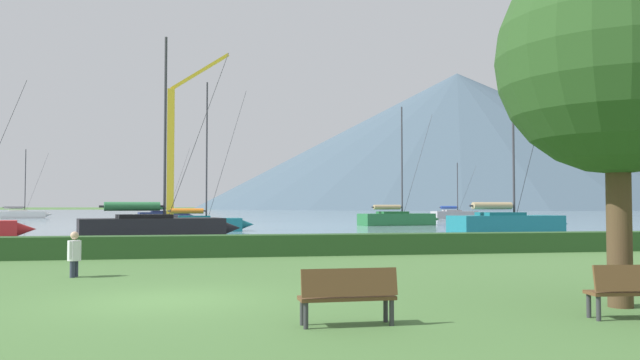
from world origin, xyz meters
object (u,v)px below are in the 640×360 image
object	(u,v)px
sailboat_slip_1	(154,227)
sailboat_slip_6	(398,218)
person_seated_viewer	(74,252)
park_tree	(622,43)
sailboat_slip_0	(508,222)
sailboat_slip_4	(21,214)
park_bench_under_tree	(348,294)
dock_crane	(173,161)
sailboat_slip_8	(200,223)
sailboat_slip_3	(455,214)
sailboat_slip_7	(164,215)
park_bench_near_path	(635,289)

from	to	relation	value
sailboat_slip_1	sailboat_slip_6	xyz separation A→B (m)	(21.18, 21.85, -0.05)
person_seated_viewer	park_tree	size ratio (longest dim) A/B	0.16
sailboat_slip_0	sailboat_slip_4	world-z (taller)	sailboat_slip_0
sailboat_slip_0	park_bench_under_tree	size ratio (longest dim) A/B	8.50
sailboat_slip_6	park_bench_under_tree	world-z (taller)	sailboat_slip_6
sailboat_slip_1	dock_crane	bearing A→B (deg)	77.76
park_bench_under_tree	dock_crane	bearing A→B (deg)	94.27
park_bench_under_tree	sailboat_slip_6	bearing A→B (deg)	70.67
sailboat_slip_0	sailboat_slip_8	world-z (taller)	sailboat_slip_0
sailboat_slip_0	sailboat_slip_3	xyz separation A→B (m)	(15.90, 47.05, -0.15)
sailboat_slip_0	person_seated_viewer	size ratio (longest dim) A/B	10.84
park_tree	sailboat_slip_8	bearing A→B (deg)	102.47
sailboat_slip_7	park_tree	world-z (taller)	sailboat_slip_7
sailboat_slip_0	sailboat_slip_6	distance (m)	17.84
sailboat_slip_0	dock_crane	bearing A→B (deg)	118.22
sailboat_slip_8	sailboat_slip_3	bearing A→B (deg)	44.54
sailboat_slip_0	park_bench_near_path	xyz separation A→B (m)	(-13.55, -30.87, -0.25)
sailboat_slip_3	sailboat_slip_7	distance (m)	41.71
dock_crane	sailboat_slip_1	bearing A→B (deg)	-88.97
sailboat_slip_3	park_tree	bearing A→B (deg)	-115.76
sailboat_slip_1	sailboat_slip_4	xyz separation A→B (m)	(-23.66, 63.82, -0.11)
park_bench_near_path	person_seated_viewer	size ratio (longest dim) A/B	1.31
sailboat_slip_1	sailboat_slip_6	bearing A→B (deg)	32.62
sailboat_slip_7	person_seated_viewer	xyz separation A→B (m)	(1.48, -68.75, 0.07)
sailboat_slip_1	dock_crane	distance (m)	38.67
sailboat_slip_7	sailboat_slip_1	bearing A→B (deg)	-99.80
sailboat_slip_8	park_bench_near_path	distance (m)	38.87
sailboat_slip_1	sailboat_slip_6	world-z (taller)	sailboat_slip_1
sailboat_slip_1	park_bench_under_tree	bearing A→B (deg)	-92.71
sailboat_slip_7	park_bench_under_tree	bearing A→B (deg)	-97.06
sailboat_slip_0	sailboat_slip_1	bearing A→B (deg)	-177.16
sailboat_slip_0	sailboat_slip_7	world-z (taller)	sailboat_slip_0
sailboat_slip_1	sailboat_slip_4	distance (m)	68.06
sailboat_slip_7	park_tree	distance (m)	77.27
park_bench_near_path	sailboat_slip_7	bearing A→B (deg)	105.18
sailboat_slip_1	person_seated_viewer	size ratio (longest dim) A/B	9.23
sailboat_slip_6	park_tree	xyz separation A→B (m)	(-10.49, -47.34, 4.46)
sailboat_slip_0	sailboat_slip_3	distance (m)	49.67
sailboat_slip_3	sailboat_slip_6	distance (m)	34.55
sailboat_slip_8	park_bench_under_tree	bearing A→B (deg)	-89.00
sailboat_slip_0	sailboat_slip_7	size ratio (longest dim) A/B	1.32
sailboat_slip_3	sailboat_slip_6	size ratio (longest dim) A/B	0.71
sailboat_slip_7	sailboat_slip_4	bearing A→B (deg)	135.67
sailboat_slip_1	park_bench_near_path	bearing A→B (deg)	-82.85
sailboat_slip_8	sailboat_slip_0	bearing A→B (deg)	-21.79
person_seated_viewer	dock_crane	size ratio (longest dim) A/B	0.06
park_bench_near_path	sailboat_slip_1	bearing A→B (deg)	116.57
sailboat_slip_8	park_bench_near_path	world-z (taller)	sailboat_slip_8
sailboat_slip_3	person_seated_viewer	xyz separation A→B (m)	(-40.23, -69.42, 0.06)
sailboat_slip_0	park_tree	xyz separation A→B (m)	(-12.80, -29.65, 4.39)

